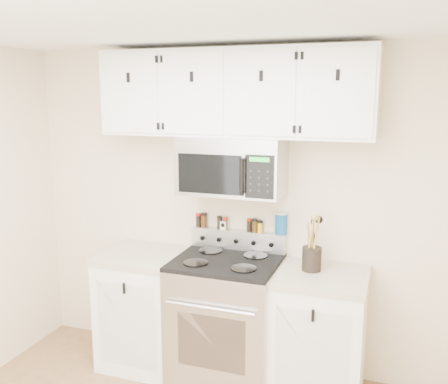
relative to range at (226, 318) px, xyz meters
name	(u,v)px	position (x,y,z in m)	size (l,w,h in m)	color
back_wall	(240,211)	(0.00, 0.32, 0.76)	(3.50, 0.01, 2.50)	beige
ceiling	(113,6)	(0.00, -1.43, 2.01)	(3.50, 3.50, 0.01)	white
range	(226,318)	(0.00, 0.00, 0.00)	(0.76, 0.65, 1.10)	#B7B7BA
base_cabinet_left	(146,308)	(-0.69, 0.02, -0.03)	(0.64, 0.62, 0.92)	white
base_cabinet_right	(319,335)	(0.69, 0.02, -0.03)	(0.64, 0.62, 0.92)	white
microwave	(232,166)	(0.00, 0.13, 1.14)	(0.76, 0.44, 0.42)	#9E9EA3
upper_cabinets	(233,93)	(0.00, 0.15, 1.66)	(2.00, 0.35, 0.62)	white
utensil_crock	(312,257)	(0.61, 0.06, 0.53)	(0.14, 0.14, 0.39)	black
kitchen_timer	(224,225)	(-0.12, 0.28, 0.65)	(0.05, 0.05, 0.06)	white
salt_canister	(281,223)	(0.34, 0.28, 0.70)	(0.09, 0.09, 0.17)	#135089
spice_jar_0	(198,220)	(-0.33, 0.28, 0.67)	(0.04, 0.04, 0.11)	black
spice_jar_1	(204,220)	(-0.29, 0.28, 0.67)	(0.05, 0.05, 0.11)	#462810
spice_jar_2	(220,222)	(-0.15, 0.28, 0.66)	(0.04, 0.04, 0.10)	black
spice_jar_3	(225,223)	(-0.10, 0.28, 0.66)	(0.04, 0.04, 0.10)	#3F2A0F
spice_jar_4	(249,225)	(0.09, 0.28, 0.66)	(0.04, 0.04, 0.10)	black
spice_jar_5	(255,225)	(0.13, 0.28, 0.67)	(0.04, 0.04, 0.10)	#402D0F
spice_jar_6	(260,226)	(0.18, 0.28, 0.66)	(0.04, 0.04, 0.09)	yellow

